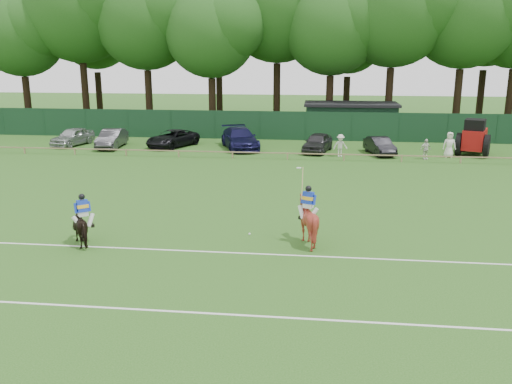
# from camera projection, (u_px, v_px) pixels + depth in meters

# --- Properties ---
(ground) EXTENTS (160.00, 160.00, 0.00)m
(ground) POSITION_uv_depth(u_px,v_px,m) (235.00, 244.00, 21.68)
(ground) COLOR #1E4C14
(ground) RESTS_ON ground
(horse_dark) EXTENTS (1.72, 1.87, 1.48)m
(horse_dark) POSITION_uv_depth(u_px,v_px,m) (84.00, 226.00, 21.50)
(horse_dark) COLOR black
(horse_dark) RESTS_ON ground
(horse_chestnut) EXTENTS (2.08, 2.17, 1.87)m
(horse_chestnut) POSITION_uv_depth(u_px,v_px,m) (308.00, 221.00, 21.54)
(horse_chestnut) COLOR maroon
(horse_chestnut) RESTS_ON ground
(sedan_silver) EXTENTS (2.66, 4.55, 1.46)m
(sedan_silver) POSITION_uv_depth(u_px,v_px,m) (73.00, 137.00, 44.62)
(sedan_silver) COLOR #ACAFB1
(sedan_silver) RESTS_ON ground
(sedan_grey) EXTENTS (1.94, 4.59, 1.47)m
(sedan_grey) POSITION_uv_depth(u_px,v_px,m) (112.00, 139.00, 43.54)
(sedan_grey) COLOR #2E2E31
(sedan_grey) RESTS_ON ground
(suv_black) EXTENTS (4.06, 5.40, 1.36)m
(suv_black) POSITION_uv_depth(u_px,v_px,m) (173.00, 139.00, 43.92)
(suv_black) COLOR black
(suv_black) RESTS_ON ground
(sedan_navy) EXTENTS (4.14, 6.14, 1.65)m
(sedan_navy) POSITION_uv_depth(u_px,v_px,m) (240.00, 138.00, 43.03)
(sedan_navy) COLOR #13123A
(sedan_navy) RESTS_ON ground
(hatch_grey) EXTENTS (2.64, 4.55, 1.46)m
(hatch_grey) POSITION_uv_depth(u_px,v_px,m) (318.00, 143.00, 41.65)
(hatch_grey) COLOR #2C2B2D
(hatch_grey) RESTS_ON ground
(estate_black) EXTENTS (2.29, 4.13, 1.29)m
(estate_black) POSITION_uv_depth(u_px,v_px,m) (380.00, 146.00, 40.70)
(estate_black) COLOR black
(estate_black) RESTS_ON ground
(spectator_left) EXTENTS (1.19, 0.87, 1.64)m
(spectator_left) POSITION_uv_depth(u_px,v_px,m) (340.00, 146.00, 39.76)
(spectator_left) COLOR beige
(spectator_left) RESTS_ON ground
(spectator_mid) EXTENTS (0.93, 0.70, 1.47)m
(spectator_mid) POSITION_uv_depth(u_px,v_px,m) (426.00, 149.00, 38.74)
(spectator_mid) COLOR silver
(spectator_mid) RESTS_ON ground
(spectator_right) EXTENTS (0.94, 0.63, 1.87)m
(spectator_right) POSITION_uv_depth(u_px,v_px,m) (449.00, 145.00, 39.40)
(spectator_right) COLOR white
(spectator_right) RESTS_ON ground
(rider_dark) EXTENTS (0.82, 0.69, 1.41)m
(rider_dark) POSITION_uv_depth(u_px,v_px,m) (83.00, 210.00, 21.32)
(rider_dark) COLOR silver
(rider_dark) RESTS_ON ground
(rider_chestnut) EXTENTS (0.90, 0.78, 2.05)m
(rider_chestnut) POSITION_uv_depth(u_px,v_px,m) (308.00, 201.00, 21.33)
(rider_chestnut) COLOR silver
(rider_chestnut) RESTS_ON ground
(polo_ball) EXTENTS (0.09, 0.09, 0.09)m
(polo_ball) POSITION_uv_depth(u_px,v_px,m) (250.00, 234.00, 22.75)
(polo_ball) COLOR silver
(polo_ball) RESTS_ON ground
(pitch_lines) EXTENTS (60.00, 5.10, 0.01)m
(pitch_lines) POSITION_uv_depth(u_px,v_px,m) (219.00, 279.00, 18.31)
(pitch_lines) COLOR silver
(pitch_lines) RESTS_ON ground
(pitch_rail) EXTENTS (62.10, 0.10, 0.50)m
(pitch_rail) POSITION_uv_depth(u_px,v_px,m) (274.00, 153.00, 38.88)
(pitch_rail) COLOR #997F5B
(pitch_rail) RESTS_ON ground
(perimeter_fence) EXTENTS (92.08, 0.08, 2.50)m
(perimeter_fence) POSITION_uv_depth(u_px,v_px,m) (283.00, 126.00, 47.33)
(perimeter_fence) COLOR #14351E
(perimeter_fence) RESTS_ON ground
(utility_shed) EXTENTS (8.40, 4.40, 3.04)m
(utility_shed) POSITION_uv_depth(u_px,v_px,m) (350.00, 119.00, 49.46)
(utility_shed) COLOR #14331E
(utility_shed) RESTS_ON ground
(tree_row) EXTENTS (96.00, 12.00, 21.00)m
(tree_row) POSITION_uv_depth(u_px,v_px,m) (308.00, 128.00, 55.11)
(tree_row) COLOR #26561C
(tree_row) RESTS_ON ground
(tractor) EXTENTS (3.17, 3.78, 2.71)m
(tractor) POSITION_uv_depth(u_px,v_px,m) (474.00, 138.00, 40.20)
(tractor) COLOR #9A0E0E
(tractor) RESTS_ON ground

